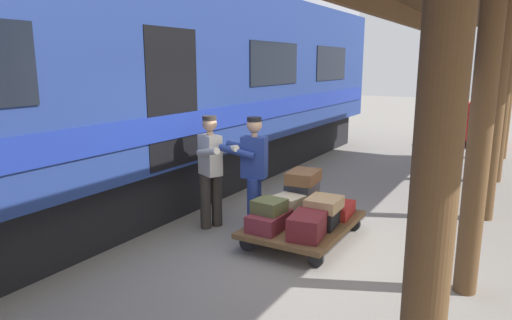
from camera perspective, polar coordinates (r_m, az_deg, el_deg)
name	(u,v)px	position (r m, az deg, el deg)	size (l,w,h in m)	color
ground_plane	(310,256)	(6.09, 6.74, -11.84)	(60.00, 60.00, 0.00)	gray
train_car	(101,88)	(7.81, -18.81, 8.47)	(3.02, 17.87, 4.00)	navy
luggage_cart	(303,224)	(6.52, 5.95, -7.99)	(1.24, 1.81, 0.27)	brown
suitcase_black_hardshell	(322,217)	(6.37, 8.28, -7.08)	(0.40, 0.53, 0.22)	black
suitcase_orange_carryall	(300,201)	(7.01, 5.58, -5.17)	(0.36, 0.59, 0.24)	#CC6B23
suitcase_burgundy_valise	(269,221)	(6.17, 1.66, -7.62)	(0.41, 0.63, 0.22)	maroon
suitcase_red_plastic	(335,209)	(6.82, 9.86, -6.06)	(0.46, 0.60, 0.18)	#AD231E
suitcase_maroon_trunk	(308,226)	(5.92, 6.46, -8.15)	(0.40, 0.59, 0.30)	maroon
suitcase_gray_aluminum	(286,212)	(6.59, 3.75, -6.54)	(0.47, 0.49, 0.18)	#9EA0A5
suitcase_cream_canvas	(288,201)	(6.54, 4.04, -5.17)	(0.39, 0.37, 0.16)	beige
suitcase_slate_roller	(302,189)	(6.91, 5.74, -3.57)	(0.41, 0.39, 0.19)	#4C515B
suitcase_brown_leather	(303,177)	(6.84, 5.95, -2.10)	(0.41, 0.56, 0.18)	brown
suitcase_tan_vintage	(324,203)	(6.32, 8.50, -5.39)	(0.43, 0.49, 0.16)	tan
suitcase_olive_duffel	(269,206)	(6.13, 1.67, -5.78)	(0.38, 0.37, 0.18)	brown
porter_in_overalls	(253,170)	(6.66, -0.38, -1.27)	(0.72, 0.54, 1.70)	navy
porter_by_door	(211,168)	(6.83, -5.63, -1.01)	(0.74, 0.60, 1.70)	#332D28
baggage_tug	(477,124)	(15.54, 25.92, 4.04)	(1.26, 1.80, 1.30)	#B21E19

